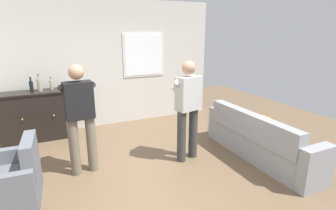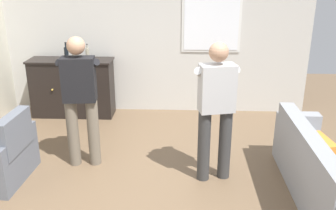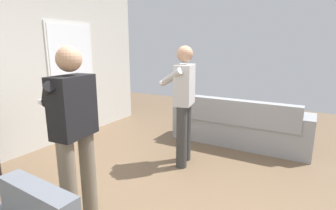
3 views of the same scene
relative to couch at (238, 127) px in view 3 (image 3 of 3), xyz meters
The scene contains 5 objects.
ground 1.98m from the couch, behind, with size 10.40×10.40×0.00m, color brown.
wall_back_with_window 3.60m from the couch, 123.98° to the left, with size 5.20×0.15×2.80m.
couch is the anchor object (origin of this frame).
person_standing_left 2.93m from the couch, 164.19° to the left, with size 0.56×0.49×1.68m.
person_standing_right 1.36m from the couch, 155.70° to the left, with size 0.54×0.51×1.68m.
Camera 3 is at (-2.35, -1.27, 1.69)m, focal length 28.00 mm.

